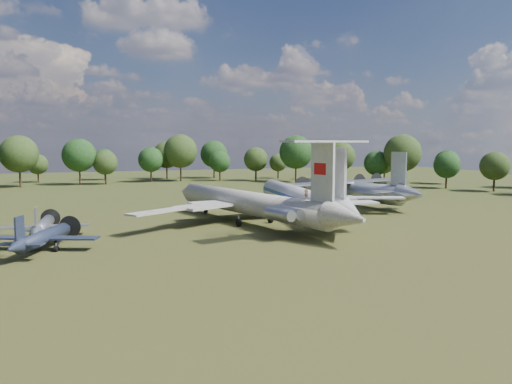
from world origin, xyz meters
name	(u,v)px	position (x,y,z in m)	size (l,w,h in m)	color
ground	(214,223)	(0.00, 0.00, 0.00)	(300.00, 300.00, 0.00)	#264216
il62_airliner	(248,207)	(4.83, -1.86, 2.49)	(39.07, 50.79, 4.98)	silver
tu104_jet	(299,202)	(15.27, 1.53, 2.49)	(37.34, 49.79, 4.98)	silver
an12_transport	(352,193)	(32.46, 12.89, 2.35)	(31.93, 35.68, 4.69)	#A4A7AC
small_prop_west	(44,241)	(-23.87, -12.41, 1.21)	(12.13, 16.54, 2.43)	black
small_prop_northwest	(43,229)	(-24.35, -3.24, 1.15)	(11.49, 15.67, 2.30)	#A3A6AA
person_on_il62	(306,193)	(8.18, -15.40, 5.88)	(0.65, 0.43, 1.79)	#9C744F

